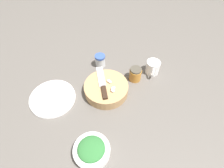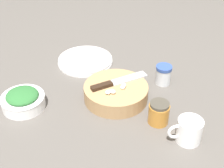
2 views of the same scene
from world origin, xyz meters
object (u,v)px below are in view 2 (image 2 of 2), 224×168
(chef_knife, at_px, (116,82))
(coffee_mug, at_px, (188,131))
(honey_jar, at_px, (159,113))
(garlic_cloves, at_px, (115,90))
(spice_jar, at_px, (163,75))
(plate_stack, at_px, (85,61))
(herb_bowl, at_px, (23,100))
(cutting_board, at_px, (116,92))

(chef_knife, distance_m, coffee_mug, 0.30)
(honey_jar, bearing_deg, garlic_cloves, -5.48)
(chef_knife, height_order, honey_jar, honey_jar)
(garlic_cloves, distance_m, spice_jar, 0.22)
(plate_stack, height_order, honey_jar, honey_jar)
(herb_bowl, height_order, coffee_mug, coffee_mug)
(spice_jar, relative_size, plate_stack, 0.33)
(cutting_board, relative_size, coffee_mug, 2.37)
(garlic_cloves, distance_m, herb_bowl, 0.31)
(cutting_board, bearing_deg, plate_stack, -35.27)
(coffee_mug, distance_m, honey_jar, 0.11)
(herb_bowl, bearing_deg, coffee_mug, -169.18)
(chef_knife, relative_size, coffee_mug, 2.02)
(herb_bowl, relative_size, spice_jar, 2.00)
(herb_bowl, relative_size, coffee_mug, 1.57)
(garlic_cloves, xyz_separation_m, herb_bowl, (0.26, 0.15, -0.03))
(spice_jar, bearing_deg, coffee_mug, 123.92)
(plate_stack, bearing_deg, spice_jar, -178.23)
(cutting_board, height_order, coffee_mug, coffee_mug)
(cutting_board, distance_m, herb_bowl, 0.31)
(herb_bowl, xyz_separation_m, honey_jar, (-0.43, -0.14, 0.01))
(chef_knife, bearing_deg, coffee_mug, 15.95)
(coffee_mug, distance_m, plate_stack, 0.55)
(coffee_mug, bearing_deg, honey_jar, -19.08)
(spice_jar, xyz_separation_m, plate_stack, (0.33, 0.01, -0.03))
(herb_bowl, distance_m, plate_stack, 0.34)
(chef_knife, xyz_separation_m, spice_jar, (-0.12, -0.15, -0.02))
(chef_knife, height_order, herb_bowl, chef_knife)
(cutting_board, bearing_deg, chef_knife, -66.26)
(garlic_cloves, bearing_deg, cutting_board, -71.55)
(cutting_board, distance_m, plate_stack, 0.27)
(chef_knife, relative_size, herb_bowl, 1.29)
(garlic_cloves, height_order, honey_jar, honey_jar)
(garlic_cloves, relative_size, herb_bowl, 0.55)
(herb_bowl, height_order, plate_stack, herb_bowl)
(coffee_mug, bearing_deg, garlic_cloves, -10.97)
(cutting_board, height_order, spice_jar, spice_jar)
(garlic_cloves, bearing_deg, chef_knife, -69.50)
(garlic_cloves, relative_size, spice_jar, 1.10)
(garlic_cloves, distance_m, coffee_mug, 0.27)
(spice_jar, xyz_separation_m, coffee_mug, (-0.17, 0.25, 0.00))
(chef_knife, xyz_separation_m, plate_stack, (0.21, -0.14, -0.05))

